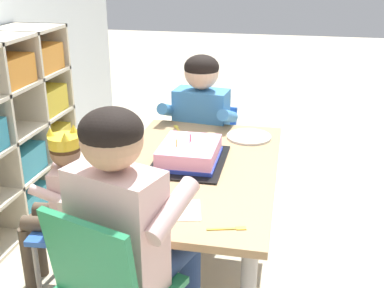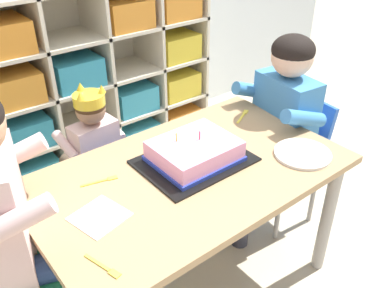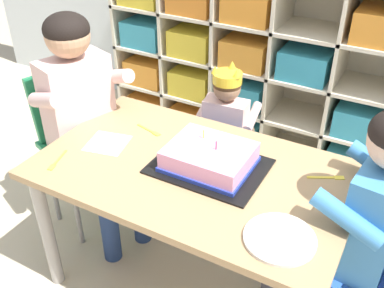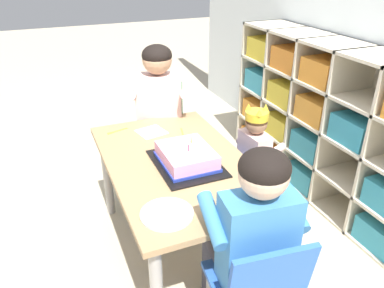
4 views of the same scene
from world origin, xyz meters
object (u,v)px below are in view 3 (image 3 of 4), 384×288
(fork_near_cake_tray, at_px, (150,131))
(classroom_chair_blue, at_px, (220,156))
(classroom_chair_adult_side, at_px, (77,133))
(fork_by_napkin, at_px, (328,177))
(activity_table, at_px, (193,186))
(child_with_crown, at_px, (228,120))
(guest_at_table_side, at_px, (360,207))
(birthday_cake_on_tray, at_px, (209,159))
(paper_plate_stack, at_px, (280,239))
(classroom_chair_guest_side, at_px, (380,262))
(adult_helper_seated, at_px, (85,107))
(fork_beside_plate_stack, at_px, (57,161))

(fork_near_cake_tray, bearing_deg, classroom_chair_blue, -103.68)
(classroom_chair_adult_side, bearing_deg, fork_by_napkin, -69.12)
(activity_table, bearing_deg, child_with_crown, 101.84)
(guest_at_table_side, bearing_deg, classroom_chair_blue, -111.83)
(birthday_cake_on_tray, height_order, paper_plate_stack, birthday_cake_on_tray)
(classroom_chair_blue, relative_size, classroom_chair_guest_side, 0.86)
(classroom_chair_adult_side, distance_m, adult_helper_seated, 0.22)
(activity_table, distance_m, fork_beside_plate_stack, 0.54)
(classroom_chair_blue, xyz_separation_m, guest_at_table_side, (0.72, -0.39, 0.26))
(paper_plate_stack, distance_m, fork_by_napkin, 0.39)
(fork_by_napkin, bearing_deg, adult_helper_seated, -22.39)
(classroom_chair_guest_side, bearing_deg, activity_table, -76.40)
(classroom_chair_guest_side, distance_m, fork_near_cake_tray, 1.03)
(activity_table, xyz_separation_m, classroom_chair_blue, (-0.12, 0.49, -0.19))
(classroom_chair_guest_side, height_order, fork_by_napkin, classroom_chair_guest_side)
(classroom_chair_adult_side, height_order, guest_at_table_side, guest_at_table_side)
(adult_helper_seated, xyz_separation_m, birthday_cake_on_tray, (0.65, -0.06, -0.02))
(guest_at_table_side, xyz_separation_m, fork_by_napkin, (-0.14, 0.08, 0.02))
(activity_table, distance_m, classroom_chair_adult_side, 0.73)
(classroom_chair_blue, relative_size, adult_helper_seated, 0.53)
(classroom_chair_adult_side, xyz_separation_m, fork_near_cake_tray, (0.42, 0.01, 0.13))
(adult_helper_seated, height_order, fork_beside_plate_stack, adult_helper_seated)
(classroom_chair_blue, distance_m, fork_by_napkin, 0.71)
(classroom_chair_guest_side, xyz_separation_m, birthday_cake_on_tray, (-0.66, -0.05, 0.26))
(classroom_chair_adult_side, distance_m, fork_beside_plate_stack, 0.44)
(activity_table, distance_m, adult_helper_seated, 0.62)
(classroom_chair_adult_side, height_order, fork_near_cake_tray, classroom_chair_adult_side)
(activity_table, relative_size, classroom_chair_blue, 2.07)
(paper_plate_stack, height_order, fork_beside_plate_stack, paper_plate_stack)
(classroom_chair_blue, bearing_deg, paper_plate_stack, 122.62)
(child_with_crown, height_order, birthday_cake_on_tray, child_with_crown)
(classroom_chair_adult_side, xyz_separation_m, adult_helper_seated, (0.11, -0.04, 0.19))
(activity_table, bearing_deg, classroom_chair_guest_side, 7.01)
(child_with_crown, distance_m, adult_helper_seated, 0.71)
(guest_at_table_side, bearing_deg, fork_near_cake_tray, -86.28)
(classroom_chair_blue, distance_m, fork_beside_plate_stack, 0.85)
(paper_plate_stack, height_order, fork_by_napkin, paper_plate_stack)
(activity_table, distance_m, classroom_chair_blue, 0.54)
(classroom_chair_guest_side, xyz_separation_m, guest_at_table_side, (-0.11, 0.01, 0.20))
(child_with_crown, distance_m, fork_near_cake_tray, 0.50)
(fork_beside_plate_stack, bearing_deg, classroom_chair_blue, -42.94)
(fork_by_napkin, bearing_deg, birthday_cake_on_tray, -7.11)
(fork_by_napkin, bearing_deg, child_with_crown, -61.93)
(birthday_cake_on_tray, relative_size, fork_by_napkin, 3.29)
(classroom_chair_adult_side, bearing_deg, adult_helper_seated, -90.00)
(guest_at_table_side, bearing_deg, adult_helper_seated, -83.17)
(classroom_chair_guest_side, relative_size, fork_beside_plate_stack, 4.95)
(birthday_cake_on_tray, height_order, fork_beside_plate_stack, birthday_cake_on_tray)
(fork_by_napkin, bearing_deg, fork_beside_plate_stack, -4.06)
(adult_helper_seated, distance_m, birthday_cake_on_tray, 0.65)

